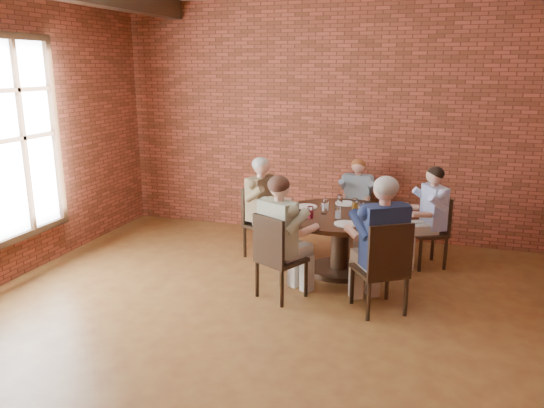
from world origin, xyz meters
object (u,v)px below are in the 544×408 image
(dining_table, at_px, (340,231))
(diner_b, at_px, (356,202))
(chair_a, at_px, (434,228))
(diner_e, at_px, (381,245))
(chair_e, at_px, (384,265))
(chair_b, at_px, (357,210))
(diner_d, at_px, (282,238))
(diner_c, at_px, (264,208))
(diner_a, at_px, (429,217))
(chair_d, at_px, (276,254))
(smartphone, at_px, (369,224))
(chair_c, at_px, (258,218))

(dining_table, distance_m, diner_b, 1.13)
(chair_a, relative_size, diner_e, 0.64)
(chair_e, height_order, diner_e, diner_e)
(chair_a, xyz_separation_m, diner_e, (-0.50, -1.49, 0.22))
(chair_b, xyz_separation_m, diner_d, (-0.48, -2.10, 0.20))
(chair_a, bearing_deg, diner_c, -110.18)
(dining_table, height_order, diner_e, diner_e)
(diner_a, height_order, diner_c, diner_c)
(chair_b, xyz_separation_m, diner_e, (0.57, -2.10, 0.23))
(diner_a, bearing_deg, dining_table, -90.00)
(chair_d, distance_m, diner_d, 0.19)
(chair_e, bearing_deg, diner_d, -37.05)
(smartphone, bearing_deg, diner_c, 135.12)
(diner_c, bearing_deg, diner_d, -138.72)
(chair_a, xyz_separation_m, diner_c, (-2.15, -0.32, 0.17))
(chair_a, bearing_deg, dining_table, -90.00)
(chair_e, bearing_deg, dining_table, -90.00)
(diner_c, bearing_deg, chair_b, -35.32)
(chair_a, xyz_separation_m, chair_e, (-0.44, -1.58, 0.04))
(dining_table, distance_m, diner_c, 1.11)
(diner_c, bearing_deg, chair_e, -112.36)
(smartphone, bearing_deg, chair_c, 135.55)
(chair_c, bearing_deg, chair_d, -139.11)
(dining_table, relative_size, smartphone, 11.00)
(chair_b, bearing_deg, dining_table, -90.00)
(chair_a, relative_size, chair_d, 0.95)
(dining_table, height_order, chair_a, chair_a)
(diner_c, height_order, diner_d, diner_d)
(chair_c, distance_m, diner_c, 0.18)
(diner_d, bearing_deg, chair_c, -32.67)
(diner_b, bearing_deg, smartphone, -75.34)
(diner_d, bearing_deg, diner_e, -152.70)
(chair_b, distance_m, chair_d, 2.24)
(chair_b, xyz_separation_m, smartphone, (0.37, -1.53, 0.27))
(diner_c, height_order, smartphone, diner_c)
(diner_a, distance_m, diner_b, 1.15)
(dining_table, height_order, chair_c, chair_c)
(diner_c, height_order, diner_e, diner_e)
(dining_table, distance_m, chair_b, 1.20)
(chair_d, relative_size, diner_d, 0.70)
(diner_a, relative_size, chair_b, 1.46)
(chair_c, distance_m, smartphone, 1.67)
(diner_e, bearing_deg, chair_a, -141.00)
(chair_b, height_order, chair_d, chair_d)
(dining_table, height_order, diner_d, diner_d)
(chair_c, relative_size, diner_c, 0.70)
(chair_a, relative_size, diner_d, 0.67)
(chair_d, height_order, chair_e, chair_e)
(diner_a, xyz_separation_m, smartphone, (-0.63, -0.89, 0.12))
(diner_a, height_order, diner_d, diner_d)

